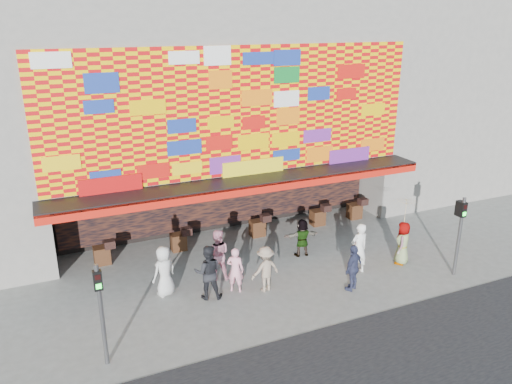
# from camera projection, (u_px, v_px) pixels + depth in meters

# --- Properties ---
(ground) EXTENTS (90.00, 90.00, 0.00)m
(ground) POSITION_uv_depth(u_px,v_px,m) (285.00, 290.00, 17.28)
(ground) COLOR slate
(ground) RESTS_ON ground
(shop_building) EXTENTS (15.20, 9.40, 10.00)m
(shop_building) POSITION_uv_depth(u_px,v_px,m) (205.00, 104.00, 22.62)
(shop_building) COLOR gray
(shop_building) RESTS_ON ground
(neighbor_right) EXTENTS (11.00, 8.00, 12.00)m
(neighbor_right) POSITION_uv_depth(u_px,v_px,m) (433.00, 75.00, 27.19)
(neighbor_right) COLOR gray
(neighbor_right) RESTS_ON ground
(signal_left) EXTENTS (0.22, 0.20, 3.00)m
(signal_left) POSITION_uv_depth(u_px,v_px,m) (100.00, 304.00, 13.00)
(signal_left) COLOR #59595B
(signal_left) RESTS_ON ground
(signal_right) EXTENTS (0.22, 0.20, 3.00)m
(signal_right) POSITION_uv_depth(u_px,v_px,m) (460.00, 228.00, 17.74)
(signal_right) COLOR #59595B
(signal_right) RESTS_ON ground
(ped_a) EXTENTS (1.02, 0.87, 1.77)m
(ped_a) POSITION_uv_depth(u_px,v_px,m) (164.00, 271.00, 16.72)
(ped_a) COLOR silver
(ped_a) RESTS_ON ground
(ped_b) EXTENTS (0.71, 0.65, 1.62)m
(ped_b) POSITION_uv_depth(u_px,v_px,m) (235.00, 270.00, 16.97)
(ped_b) COLOR pink
(ped_b) RESTS_ON ground
(ped_c) EXTENTS (1.11, 0.98, 1.90)m
(ped_c) POSITION_uv_depth(u_px,v_px,m) (208.00, 272.00, 16.52)
(ped_c) COLOR black
(ped_c) RESTS_ON ground
(ped_d) EXTENTS (1.13, 0.75, 1.63)m
(ped_d) POSITION_uv_depth(u_px,v_px,m) (265.00, 269.00, 17.01)
(ped_d) COLOR gray
(ped_d) RESTS_ON ground
(ped_e) EXTENTS (1.07, 0.82, 1.69)m
(ped_e) POSITION_uv_depth(u_px,v_px,m) (353.00, 268.00, 17.05)
(ped_e) COLOR #303454
(ped_e) RESTS_ON ground
(ped_f) EXTENTS (1.46, 0.65, 1.52)m
(ped_f) POSITION_uv_depth(u_px,v_px,m) (302.00, 238.00, 19.59)
(ped_f) COLOR gray
(ped_f) RESTS_ON ground
(ped_g) EXTENTS (0.96, 0.96, 1.68)m
(ped_g) POSITION_uv_depth(u_px,v_px,m) (403.00, 243.00, 18.93)
(ped_g) COLOR gray
(ped_g) RESTS_ON ground
(ped_h) EXTENTS (0.74, 0.51, 1.95)m
(ped_h) POSITION_uv_depth(u_px,v_px,m) (359.00, 248.00, 18.17)
(ped_h) COLOR white
(ped_h) RESTS_ON ground
(ped_i) EXTENTS (1.11, 1.00, 1.88)m
(ped_i) POSITION_uv_depth(u_px,v_px,m) (217.00, 254.00, 17.78)
(ped_i) COLOR pink
(ped_i) RESTS_ON ground
(parasol) EXTENTS (1.19, 1.20, 1.89)m
(parasol) POSITION_uv_depth(u_px,v_px,m) (406.00, 210.00, 18.49)
(parasol) COLOR beige
(parasol) RESTS_ON ground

